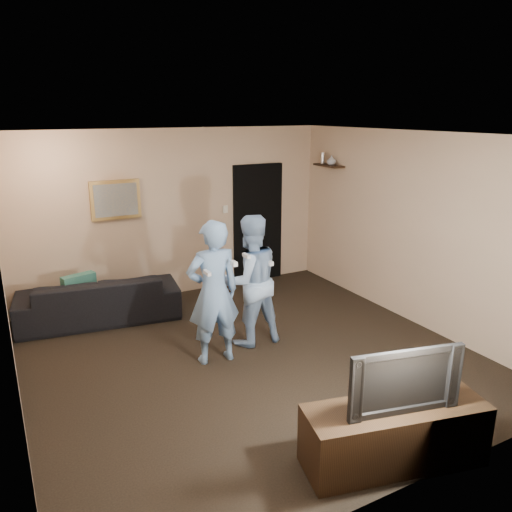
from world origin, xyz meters
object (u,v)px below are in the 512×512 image
television (400,376)px  tv_console (394,435)px  wii_player_right (250,280)px  wii_player_left (213,293)px  sofa (99,298)px

television → tv_console: bearing=13.2°
wii_player_right → wii_player_left: bearing=-158.4°
television → wii_player_left: size_ratio=0.57×
television → wii_player_right: bearing=103.4°
wii_player_right → television: bearing=-89.8°
sofa → television: bearing=118.5°
sofa → wii_player_right: bearing=141.7°
wii_player_left → sofa: bearing=117.0°
television → wii_player_left: 2.42m
tv_console → wii_player_right: (-0.01, 2.58, 0.58)m
sofa → wii_player_left: 2.15m
television → wii_player_left: wii_player_left is taller
wii_player_right → tv_console: bearing=-89.8°
tv_console → wii_player_right: wii_player_right is taller
tv_console → television: television is taller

